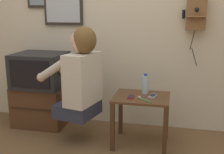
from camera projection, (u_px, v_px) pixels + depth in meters
wall_back at (115, 16)px, 3.17m from camera, size 6.80×0.05×2.55m
side_table at (141, 106)px, 2.79m from camera, size 0.55×0.46×0.51m
person at (81, 75)px, 2.77m from camera, size 0.61×0.53×0.91m
tv_stand at (41, 105)px, 3.32m from camera, size 0.59×0.42×0.47m
television at (40, 70)px, 3.23m from camera, size 0.56×0.51×0.39m
wall_phone_antique at (196, 12)px, 2.89m from camera, size 0.24×0.19×0.78m
cell_phone_held at (131, 97)px, 2.73m from camera, size 0.06×0.13×0.01m
cell_phone_spare at (153, 96)px, 2.76m from camera, size 0.08×0.13×0.01m
water_bottle at (145, 84)px, 2.83m from camera, size 0.07×0.07×0.21m
toothbrush at (143, 99)px, 2.64m from camera, size 0.13×0.11×0.02m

